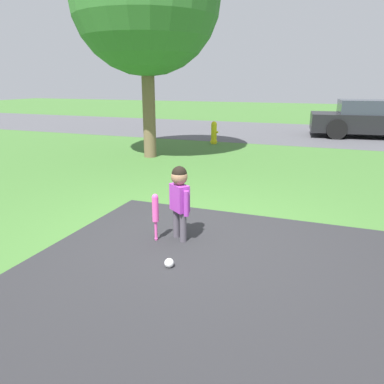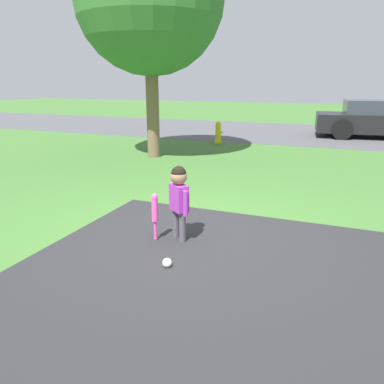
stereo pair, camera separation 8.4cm
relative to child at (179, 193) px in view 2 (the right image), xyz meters
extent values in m
plane|color=#3D6B2D|center=(0.07, 0.13, -0.57)|extent=(60.00, 60.00, 0.00)
cube|color=#4C4C51|center=(0.07, 10.27, -0.57)|extent=(40.00, 6.00, 0.01)
cylinder|color=#4C4751|center=(-0.06, 0.05, -0.39)|extent=(0.08, 0.08, 0.36)
cylinder|color=#4C4751|center=(0.06, -0.05, -0.39)|extent=(0.08, 0.08, 0.36)
cube|color=purple|center=(0.00, 0.00, -0.06)|extent=(0.27, 0.25, 0.31)
cylinder|color=purple|center=(-0.12, 0.09, -0.09)|extent=(0.06, 0.06, 0.29)
cylinder|color=purple|center=(0.12, -0.09, -0.09)|extent=(0.06, 0.06, 0.29)
sphere|color=#997051|center=(0.00, 0.00, 0.19)|extent=(0.19, 0.19, 0.19)
sphere|color=black|center=(0.00, 0.00, 0.22)|extent=(0.17, 0.17, 0.17)
sphere|color=#E54CA5|center=(-0.25, -0.12, -0.55)|extent=(0.04, 0.04, 0.04)
cylinder|color=#E54CA5|center=(-0.25, -0.12, -0.45)|extent=(0.03, 0.03, 0.24)
cylinder|color=#E54CA5|center=(-0.25, -0.12, -0.19)|extent=(0.07, 0.07, 0.29)
sphere|color=#E54CA5|center=(-0.25, -0.12, -0.04)|extent=(0.07, 0.07, 0.07)
sphere|color=white|center=(0.17, -0.68, -0.52)|extent=(0.10, 0.10, 0.10)
cylinder|color=yellow|center=(-1.77, 6.87, -0.28)|extent=(0.17, 0.17, 0.58)
sphere|color=yellow|center=(-1.77, 6.87, 0.01)|extent=(0.16, 0.16, 0.16)
cylinder|color=yellow|center=(-1.77, 6.87, -0.50)|extent=(0.21, 0.21, 0.05)
cylinder|color=yellow|center=(-1.68, 6.87, -0.22)|extent=(0.08, 0.06, 0.06)
cube|color=black|center=(2.81, 10.06, -0.10)|extent=(4.24, 2.02, 0.59)
cube|color=#2D333D|center=(2.60, 10.04, 0.42)|extent=(2.10, 1.61, 0.44)
cylinder|color=black|center=(1.46, 10.74, -0.25)|extent=(0.66, 0.25, 0.65)
cylinder|color=black|center=(1.63, 9.12, -0.25)|extent=(0.66, 0.25, 0.65)
cylinder|color=brown|center=(-2.63, 4.41, 0.75)|extent=(0.30, 0.30, 2.64)
camera|label=1|loc=(1.58, -3.75, 1.21)|focal=35.00mm
camera|label=2|loc=(1.66, -3.72, 1.21)|focal=35.00mm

